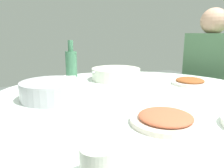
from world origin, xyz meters
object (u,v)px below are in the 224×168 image
(round_dining_table, at_px, (138,115))
(diner_left, at_px, (209,68))
(stool_for_diner_left, at_px, (203,135))
(green_bottle, at_px, (71,65))
(soup_bowl, at_px, (116,74))
(rice_bowl, at_px, (52,90))
(dish_tofu_braise, at_px, (165,119))
(tea_cup_far, at_px, (98,164))
(dish_stirfry, at_px, (190,82))

(round_dining_table, height_order, diner_left, diner_left)
(round_dining_table, height_order, stool_for_diner_left, round_dining_table)
(green_bottle, bearing_deg, soup_bowl, 74.55)
(rice_bowl, relative_size, diner_left, 0.35)
(dish_tofu_braise, distance_m, tea_cup_far, 0.34)
(diner_left, bearing_deg, tea_cup_far, -60.01)
(soup_bowl, xyz_separation_m, diner_left, (0.06, 0.79, -0.02))
(dish_stirfry, bearing_deg, diner_left, 117.24)
(tea_cup_far, height_order, stool_for_diner_left, tea_cup_far)
(rice_bowl, relative_size, dish_tofu_braise, 1.21)
(dish_tofu_braise, distance_m, green_bottle, 0.74)
(tea_cup_far, distance_m, diner_left, 1.50)
(soup_bowl, distance_m, green_bottle, 0.28)
(round_dining_table, relative_size, soup_bowl, 4.21)
(round_dining_table, xyz_separation_m, diner_left, (-0.32, 0.89, 0.10))
(dish_tofu_braise, bearing_deg, soup_bowl, 162.76)
(rice_bowl, xyz_separation_m, dish_stirfry, (0.10, 0.74, -0.02))
(soup_bowl, xyz_separation_m, dish_tofu_braise, (0.67, -0.21, -0.02))
(rice_bowl, distance_m, green_bottle, 0.35)
(green_bottle, relative_size, tea_cup_far, 3.27)
(green_bottle, bearing_deg, diner_left, 82.61)
(stool_for_diner_left, height_order, diner_left, diner_left)
(tea_cup_far, relative_size, stool_for_diner_left, 0.16)
(dish_tofu_braise, distance_m, diner_left, 1.16)
(soup_bowl, distance_m, dish_stirfry, 0.43)
(soup_bowl, bearing_deg, round_dining_table, -15.72)
(diner_left, bearing_deg, stool_for_diner_left, 180.00)
(dish_tofu_braise, relative_size, dish_stirfry, 1.15)
(dish_stirfry, xyz_separation_m, stool_for_diner_left, (-0.26, 0.50, -0.55))
(dish_tofu_braise, xyz_separation_m, diner_left, (-0.60, 0.99, 0.00))
(dish_tofu_braise, xyz_separation_m, dish_stirfry, (-0.35, 0.50, 0.00))
(tea_cup_far, bearing_deg, rice_bowl, 173.77)
(dish_tofu_braise, height_order, tea_cup_far, tea_cup_far)
(round_dining_table, relative_size, diner_left, 1.80)
(dish_stirfry, bearing_deg, green_bottle, -125.48)
(soup_bowl, height_order, tea_cup_far, tea_cup_far)
(diner_left, bearing_deg, green_bottle, -97.39)
(soup_bowl, bearing_deg, tea_cup_far, -32.15)
(diner_left, bearing_deg, round_dining_table, -70.26)
(tea_cup_far, height_order, diner_left, diner_left)
(round_dining_table, height_order, soup_bowl, soup_bowl)
(stool_for_diner_left, bearing_deg, tea_cup_far, -60.01)
(round_dining_table, height_order, rice_bowl, rice_bowl)
(round_dining_table, distance_m, dish_tofu_braise, 0.31)
(round_dining_table, relative_size, stool_for_diner_left, 2.95)
(green_bottle, bearing_deg, tea_cup_far, -15.94)
(dish_stirfry, height_order, stool_for_diner_left, dish_stirfry)
(rice_bowl, xyz_separation_m, soup_bowl, (-0.22, 0.45, -0.01))
(rice_bowl, distance_m, dish_tofu_braise, 0.50)
(stool_for_diner_left, bearing_deg, round_dining_table, -70.26)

